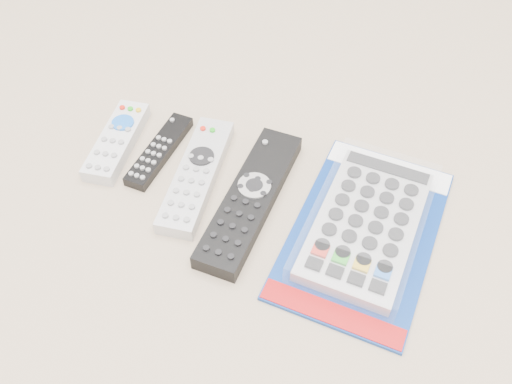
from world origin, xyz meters
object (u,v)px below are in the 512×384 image
(remote_slim_black, at_px, (159,151))
(remote_silver_dvd, at_px, (197,175))
(jumbo_remote_packaged, at_px, (366,224))
(remote_large_black, at_px, (250,199))
(remote_small_grey, at_px, (117,141))

(remote_slim_black, height_order, remote_silver_dvd, remote_silver_dvd)
(remote_slim_black, height_order, jumbo_remote_packaged, jumbo_remote_packaged)
(remote_large_black, bearing_deg, remote_silver_dvd, 171.45)
(remote_slim_black, relative_size, remote_large_black, 0.60)
(remote_silver_dvd, relative_size, jumbo_remote_packaged, 0.69)
(remote_small_grey, bearing_deg, jumbo_remote_packaged, -11.28)
(remote_large_black, bearing_deg, jumbo_remote_packaged, 5.29)
(remote_silver_dvd, bearing_deg, remote_slim_black, 153.02)
(remote_slim_black, bearing_deg, jumbo_remote_packaged, -2.94)
(remote_small_grey, distance_m, jumbo_remote_packaged, 0.41)
(jumbo_remote_packaged, bearing_deg, remote_slim_black, 177.51)
(remote_slim_black, xyz_separation_m, jumbo_remote_packaged, (0.33, -0.05, 0.01))
(remote_slim_black, relative_size, remote_silver_dvd, 0.71)
(remote_large_black, bearing_deg, remote_small_grey, 172.61)
(remote_slim_black, distance_m, remote_silver_dvd, 0.08)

